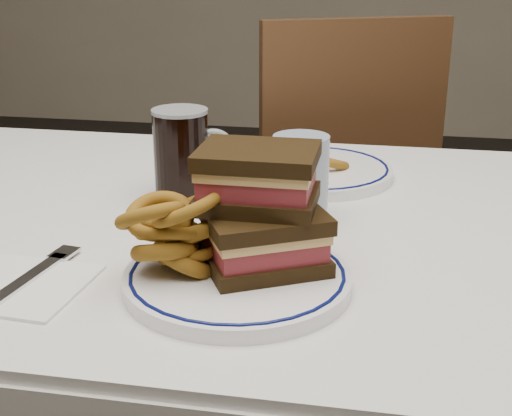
% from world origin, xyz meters
% --- Properties ---
extents(dining_table, '(1.27, 0.87, 0.75)m').
position_xyz_m(dining_table, '(0.00, 0.00, 0.64)').
color(dining_table, silver).
rests_on(dining_table, floor).
extents(chair_far, '(0.59, 0.59, 0.97)m').
position_xyz_m(chair_far, '(0.09, 0.81, 0.53)').
color(chair_far, '#3F2414').
rests_on(chair_far, floor).
extents(main_plate, '(0.26, 0.26, 0.02)m').
position_xyz_m(main_plate, '(0.06, -0.22, 0.76)').
color(main_plate, white).
rests_on(main_plate, dining_table).
extents(reuben_sandwich, '(0.17, 0.16, 0.14)m').
position_xyz_m(reuben_sandwich, '(0.08, -0.19, 0.84)').
color(reuben_sandwich, black).
rests_on(reuben_sandwich, main_plate).
extents(onion_rings_main, '(0.13, 0.12, 0.13)m').
position_xyz_m(onion_rings_main, '(-0.02, -0.22, 0.81)').
color(onion_rings_main, brown).
rests_on(onion_rings_main, main_plate).
extents(ketchup_ramekin, '(0.06, 0.06, 0.04)m').
position_xyz_m(ketchup_ramekin, '(0.04, -0.15, 0.79)').
color(ketchup_ramekin, silver).
rests_on(ketchup_ramekin, main_plate).
extents(beer_mug, '(0.12, 0.08, 0.14)m').
position_xyz_m(beer_mug, '(-0.09, 0.06, 0.82)').
color(beer_mug, black).
rests_on(beer_mug, dining_table).
extents(water_glass, '(0.08, 0.08, 0.12)m').
position_xyz_m(water_glass, '(0.10, 0.00, 0.81)').
color(water_glass, '#93A7BE').
rests_on(water_glass, dining_table).
extents(far_plate, '(0.26, 0.26, 0.02)m').
position_xyz_m(far_plate, '(0.10, 0.21, 0.76)').
color(far_plate, white).
rests_on(far_plate, dining_table).
extents(onion_rings_far, '(0.11, 0.10, 0.05)m').
position_xyz_m(onion_rings_far, '(0.10, 0.21, 0.78)').
color(onion_rings_far, brown).
rests_on(onion_rings_far, far_plate).
extents(napkin_fork, '(0.15, 0.19, 0.01)m').
position_xyz_m(napkin_fork, '(-0.19, -0.26, 0.75)').
color(napkin_fork, white).
rests_on(napkin_fork, dining_table).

